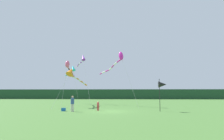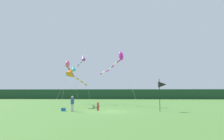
{
  "view_description": "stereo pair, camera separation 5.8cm",
  "coord_description": "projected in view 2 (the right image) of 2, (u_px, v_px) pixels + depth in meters",
  "views": [
    {
      "loc": [
        1.41,
        -21.82,
        2.01
      ],
      "look_at": [
        0.0,
        6.0,
        5.31
      ],
      "focal_mm": 31.26,
      "sensor_mm": 36.0,
      "label": 1
    },
    {
      "loc": [
        1.47,
        -21.82,
        2.01
      ],
      "look_at": [
        0.0,
        6.0,
        5.31
      ],
      "focal_mm": 31.26,
      "sensor_mm": 36.0,
      "label": 2
    }
  ],
  "objects": [
    {
      "name": "person_adult",
      "position": [
        72.0,
        103.0,
        21.23
      ],
      "size": [
        0.38,
        0.38,
        1.71
      ],
      "color": "silver",
      "rests_on": "ground"
    },
    {
      "name": "ground_plane",
      "position": [
        109.0,
        111.0,
        21.48
      ],
      "size": [
        120.0,
        120.0,
        0.0
      ],
      "primitive_type": "plane",
      "color": "#477533"
    },
    {
      "name": "person_child",
      "position": [
        98.0,
        105.0,
        22.32
      ],
      "size": [
        0.24,
        0.24,
        1.08
      ],
      "color": "#B23338",
      "rests_on": "ground"
    },
    {
      "name": "banner_flag_pole",
      "position": [
        162.0,
        85.0,
        21.76
      ],
      "size": [
        0.9,
        0.7,
        3.61
      ],
      "color": "black",
      "rests_on": "ground"
    },
    {
      "name": "kite_cyan",
      "position": [
        72.0,
        69.0,
        36.62
      ],
      "size": [
        4.05,
        5.32,
        7.33
      ],
      "color": "#B2B2B2",
      "rests_on": "ground"
    },
    {
      "name": "kite_magenta",
      "position": [
        118.0,
        60.0,
        30.96
      ],
      "size": [
        6.3,
        8.19,
        8.52
      ],
      "color": "#B2B2B2",
      "rests_on": "ground"
    },
    {
      "name": "distant_treeline",
      "position": [
        118.0,
        94.0,
        66.3
      ],
      "size": [
        108.0,
        3.86,
        3.24
      ],
      "primitive_type": "cube",
      "color": "#1E4228",
      "rests_on": "ground"
    },
    {
      "name": "kite_purple",
      "position": [
        83.0,
        59.0,
        37.34
      ],
      "size": [
        4.47,
        8.35,
        9.48
      ],
      "color": "#B2B2B2",
      "rests_on": "ground"
    },
    {
      "name": "cooler_box",
      "position": [
        63.0,
        109.0,
        21.79
      ],
      "size": [
        0.43,
        0.35,
        0.35
      ],
      "primitive_type": "cube",
      "color": "#1959B2",
      "rests_on": "ground"
    },
    {
      "name": "kite_rainbow",
      "position": [
        69.0,
        66.0,
        30.89
      ],
      "size": [
        0.72,
        7.05,
        7.12
      ],
      "color": "#B2B2B2",
      "rests_on": "ground"
    },
    {
      "name": "kite_orange",
      "position": [
        72.0,
        73.0,
        28.34
      ],
      "size": [
        2.99,
        8.43,
        5.87
      ],
      "color": "#B2B2B2",
      "rests_on": "ground"
    }
  ]
}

